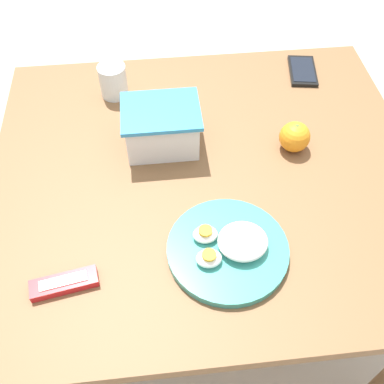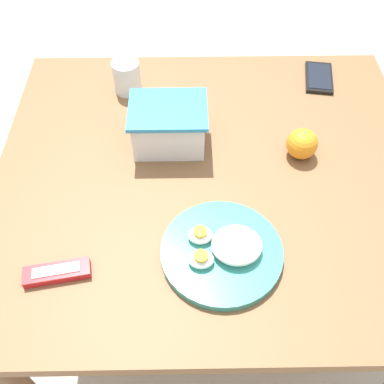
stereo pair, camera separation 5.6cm
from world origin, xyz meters
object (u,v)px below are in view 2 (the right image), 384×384
food_container (169,128)px  drinking_glass (127,77)px  orange_fruit (302,144)px  rice_plate (223,250)px  candy_bar (57,272)px  cell_phone (319,77)px

food_container → drinking_glass: size_ratio=2.07×
orange_fruit → rice_plate: size_ratio=0.30×
food_container → candy_bar: bearing=-120.3°
candy_bar → cell_phone: size_ratio=0.92×
rice_plate → food_container: bearing=109.4°
rice_plate → candy_bar: (-0.33, -0.04, -0.01)m
food_container → cell_phone: size_ratio=1.25×
rice_plate → drinking_glass: size_ratio=2.79×
food_container → rice_plate: bearing=-70.6°
candy_bar → drinking_glass: (0.10, 0.57, 0.03)m
candy_bar → rice_plate: bearing=7.1°
rice_plate → candy_bar: size_ratio=1.85×
cell_phone → drinking_glass: size_ratio=1.65×
cell_phone → drinking_glass: drinking_glass is taller
orange_fruit → rice_plate: bearing=-126.0°
orange_fruit → candy_bar: 0.61m
food_container → candy_bar: (-0.21, -0.36, -0.04)m
orange_fruit → candy_bar: size_ratio=0.55×
orange_fruit → cell_phone: bearing=70.5°
food_container → drinking_glass: bearing=119.5°
food_container → rice_plate: 0.34m
candy_bar → drinking_glass: bearing=80.4°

